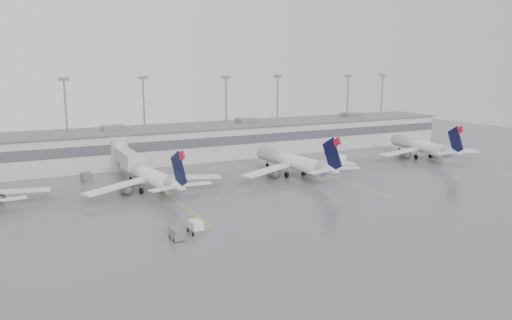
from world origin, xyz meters
name	(u,v)px	position (x,y,z in m)	size (l,w,h in m)	color
ground	(326,217)	(0.00, 0.00, 0.00)	(260.00, 260.00, 0.00)	#4B4B4E
terminal	(194,142)	(-0.01, 57.98, 4.17)	(152.00, 17.00, 9.45)	#B2B1AC
light_masts	(185,109)	(0.00, 63.75, 12.03)	(142.40, 8.00, 20.60)	gray
jet_bridge_right	(124,157)	(-20.50, 45.72, 3.87)	(4.00, 17.20, 7.00)	#ABAEB1
stand_markings	(255,185)	(0.00, 24.00, 0.01)	(105.25, 40.00, 0.01)	#E8AE0D
jet_mid_left	(150,176)	(-19.70, 28.28, 3.01)	(26.55, 29.92, 9.70)	silver
jet_mid_right	(294,161)	(11.13, 27.55, 3.16)	(27.98, 31.40, 10.16)	silver
jet_far_right	(423,146)	(51.24, 30.38, 3.07)	(26.74, 30.26, 9.89)	silver
baggage_tug	(196,228)	(-20.64, 2.06, 0.70)	(1.86, 2.83, 1.80)	silver
baggage_cart	(177,233)	(-23.84, 0.86, 0.87)	(1.53, 2.61, 1.66)	slate
gse_uld_b	(141,180)	(-19.59, 35.66, 0.80)	(2.26, 1.51, 1.60)	silver
gse_uld_c	(340,159)	(29.26, 35.59, 0.91)	(2.57, 1.71, 1.82)	silver
gse_loader	(86,177)	(-29.00, 42.34, 0.92)	(1.84, 2.94, 1.84)	slate
cone_b	(175,180)	(-13.14, 34.01, 0.40)	(0.50, 0.50, 0.80)	orange
cone_c	(274,170)	(9.58, 33.45, 0.35)	(0.43, 0.43, 0.69)	orange
cone_d	(396,155)	(47.64, 35.76, 0.32)	(0.40, 0.40, 0.64)	orange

